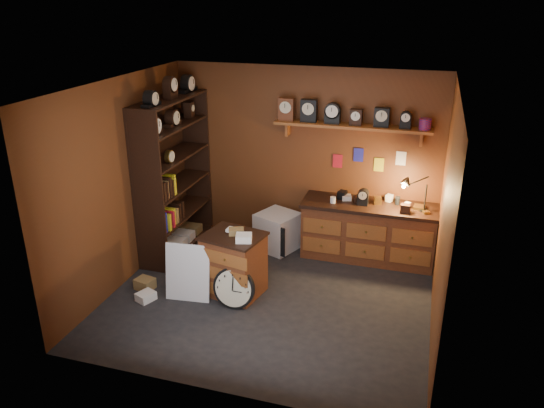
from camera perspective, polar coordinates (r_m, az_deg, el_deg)
The scene contains 11 objects.
floor at distance 6.94m, azimuth -0.24°, elevation -10.02°, with size 4.00×4.00×0.00m, color black.
room_shell at distance 6.29m, azimuth 0.42°, elevation 3.87°, with size 4.02×3.62×2.71m.
shelving_unit at distance 7.87m, azimuth -10.73°, elevation 3.64°, with size 0.47×1.60×2.58m.
workbench at distance 7.82m, azimuth 10.35°, elevation -2.60°, with size 1.94×0.66×1.36m.
low_cabinet at distance 6.84m, azimuth -4.14°, elevation -6.24°, with size 0.83×0.74×0.92m.
big_round_clock at distance 6.64m, azimuth -4.12°, elevation -9.00°, with size 0.53×0.17×0.54m.
white_panel at distance 7.01m, azimuth -8.89°, elevation -9.94°, with size 0.57×0.02×0.76m, color silver.
mini_fridge at distance 8.05m, azimuth 0.60°, elevation -2.94°, with size 0.71×0.74×0.57m.
floor_box_a at distance 7.29m, azimuth -13.51°, elevation -8.34°, with size 0.23×0.20×0.14m, color olive.
floor_box_b at distance 7.04m, azimuth -13.41°, elevation -9.64°, with size 0.18×0.22×0.11m, color white.
floor_box_c at distance 7.63m, azimuth -2.19°, elevation -6.11°, with size 0.22×0.19×0.17m, color olive.
Camera 1 is at (1.72, -5.63, 3.67)m, focal length 35.00 mm.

